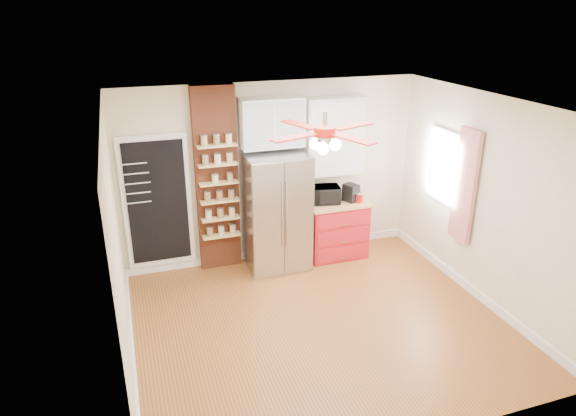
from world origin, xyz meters
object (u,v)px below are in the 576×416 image
object	(u,v)px
ceiling_fan	(325,132)
pantry_jar_oats	(215,179)
fridge	(276,212)
canister_left	(359,198)
coffee_maker	(351,193)
red_cabinet	(335,228)
toaster_oven	(324,195)

from	to	relation	value
ceiling_fan	pantry_jar_oats	xyz separation A→B (m)	(-0.90, 1.77, -0.99)
fridge	canister_left	world-z (taller)	fridge
fridge	pantry_jar_oats	bearing A→B (deg)	170.69
fridge	canister_left	xyz separation A→B (m)	(1.28, -0.09, 0.09)
canister_left	pantry_jar_oats	world-z (taller)	pantry_jar_oats
coffee_maker	fridge	bearing A→B (deg)	155.11
red_cabinet	coffee_maker	world-z (taller)	coffee_maker
pantry_jar_oats	toaster_oven	bearing A→B (deg)	-2.72
toaster_oven	red_cabinet	bearing A→B (deg)	6.43
fridge	toaster_oven	size ratio (longest dim) A/B	3.74
pantry_jar_oats	coffee_maker	bearing A→B (deg)	-3.94
fridge	canister_left	distance (m)	1.29
toaster_oven	pantry_jar_oats	distance (m)	1.67
fridge	ceiling_fan	distance (m)	2.25
red_cabinet	canister_left	xyz separation A→B (m)	(0.31, -0.14, 0.51)
ceiling_fan	coffee_maker	world-z (taller)	ceiling_fan
ceiling_fan	toaster_oven	world-z (taller)	ceiling_fan
ceiling_fan	canister_left	bearing A→B (deg)	51.32
fridge	coffee_maker	bearing A→B (deg)	-0.04
red_cabinet	pantry_jar_oats	bearing A→B (deg)	177.19
toaster_oven	coffee_maker	world-z (taller)	coffee_maker
red_cabinet	toaster_oven	xyz separation A→B (m)	(-0.21, 0.01, 0.58)
ceiling_fan	canister_left	xyz separation A→B (m)	(1.23, 1.54, -1.46)
coffee_maker	canister_left	world-z (taller)	coffee_maker
ceiling_fan	coffee_maker	size ratio (longest dim) A/B	5.26
pantry_jar_oats	red_cabinet	bearing A→B (deg)	-2.81
ceiling_fan	pantry_jar_oats	distance (m)	2.22
toaster_oven	fridge	bearing A→B (deg)	-165.35
red_cabinet	pantry_jar_oats	xyz separation A→B (m)	(-1.82, 0.09, 0.98)
toaster_oven	coffee_maker	size ratio (longest dim) A/B	1.76
coffee_maker	toaster_oven	bearing A→B (deg)	146.55
toaster_oven	canister_left	size ratio (longest dim) A/B	3.62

